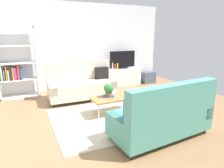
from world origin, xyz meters
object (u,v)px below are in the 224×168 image
Objects in this scene: vase_0 at (107,68)px; bottle_2 at (117,66)px; storage_trunk at (148,77)px; table_book_0 at (108,96)px; couch_green at (162,116)px; coffee_table at (114,98)px; bookshelf at (16,66)px; tv_console at (122,77)px; bottle_0 at (112,66)px; potted_plant at (109,90)px; couch_beige at (82,84)px; tv at (122,60)px; bottle_1 at (115,67)px.

bottle_2 is (0.36, -0.09, 0.05)m from vase_0.
storage_trunk is 2.42× the size of bottle_2.
couch_green is at bearing -74.76° from table_book_0.
bookshelf is (-2.09, 2.36, 0.59)m from coffee_table.
tv_console is 0.48m from bottle_2.
couch_green is at bearing -121.69° from storage_trunk.
couch_green is at bearing -57.81° from bookshelf.
storage_trunk is 4.27× the size of vase_0.
storage_trunk is 2.18× the size of bottle_0.
bottle_0 reaches higher than storage_trunk.
bottle_2 is at bearing 58.65° from table_book_0.
tv_console reaches higher than coffee_table.
bookshelf reaches higher than couch_green.
vase_0 is 0.57× the size of bottle_2.
coffee_table is at bearing -24.11° from potted_plant.
couch_beige reaches higher than potted_plant.
tv_console is at bearing -151.66° from couch_beige.
couch_green is 1.45m from coffee_table.
potted_plant is at bearing -103.25° from table_book_0.
couch_beige is 2.02m from bookshelf.
couch_beige reaches higher than bottle_0.
vase_0 is at bearing 174.90° from storage_trunk.
bottle_0 is (-1.52, 0.06, 0.54)m from storage_trunk.
potted_plant is at bearing -49.50° from bookshelf.
tv is at bearing -152.16° from couch_beige.
tv_console is 1.40× the size of tv.
tv is 2.78m from potted_plant.
bookshelf is 3.33m from bottle_2.
tv_console is at bearing 55.21° from table_book_0.
bottle_1 is (-0.32, -0.04, 0.42)m from tv_console.
vase_0 is at bearing 77.49° from couch_green.
bottle_1 is (1.51, 0.88, 0.29)m from couch_beige.
storage_trunk is at bearing -5.19° from tv_console.
tv reaches higher than bottle_2.
tv is 3.54m from bookshelf.
couch_green is at bearing -104.21° from bottle_2.
bottle_1 is 0.10m from bottle_2.
tv is at bearing 3.60° from bottle_1.
bottle_0 is at bearing 180.00° from bottle_1.
coffee_table is at bearing -121.98° from tv.
table_book_0 is 2.56m from bottle_1.
coffee_table is at bearing 97.57° from couch_green.
bottle_0 is at bearing -146.48° from couch_beige.
potted_plant is (1.97, -2.30, -0.38)m from bookshelf.
bookshelf is 3.05m from potted_plant.
tv reaches higher than bottle_0.
couch_beige reaches higher than bottle_2.
tv_console is 2.69× the size of storage_trunk.
bottle_0 is (1.15, 2.22, 0.32)m from table_book_0.
couch_beige is at bearing -28.78° from bookshelf.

